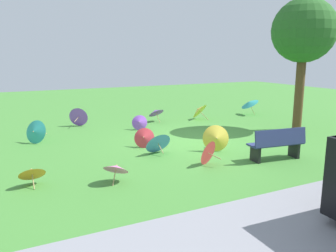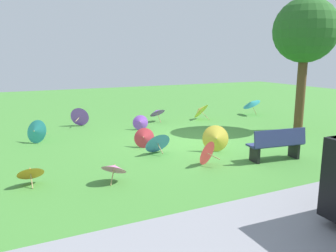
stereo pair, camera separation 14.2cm
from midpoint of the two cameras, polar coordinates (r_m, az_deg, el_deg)
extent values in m
plane|color=#478C38|center=(11.69, 3.83, -2.45)|extent=(40.00, 40.00, 0.00)
cube|color=navy|center=(9.94, 16.98, -2.81)|extent=(1.64, 0.64, 0.05)
cube|color=navy|center=(9.73, 17.76, -1.79)|extent=(1.60, 0.31, 0.45)
cube|color=black|center=(9.63, 13.84, -4.47)|extent=(0.13, 0.41, 0.45)
cube|color=black|center=(10.38, 19.75, -3.66)|extent=(0.13, 0.41, 0.45)
cylinder|color=brown|center=(14.08, 20.63, 5.49)|extent=(0.34, 0.34, 3.03)
sphere|color=#286023|center=(14.05, 21.29, 14.52)|extent=(2.36, 2.36, 2.36)
cylinder|color=tan|center=(13.55, -4.95, 0.43)|extent=(0.17, 0.28, 0.14)
cone|color=purple|center=(13.33, -5.06, 0.61)|extent=(0.69, 0.59, 0.60)
sphere|color=tan|center=(13.27, -5.10, 0.66)|extent=(0.05, 0.06, 0.05)
cylinder|color=tan|center=(14.26, -15.17, 1.07)|extent=(0.28, 0.44, 0.12)
cone|color=purple|center=(14.56, -14.76, 1.57)|extent=(0.82, 0.66, 0.78)
sphere|color=tan|center=(14.63, -14.66, 1.69)|extent=(0.05, 0.05, 0.04)
cylinder|color=tan|center=(9.04, 7.26, -4.97)|extent=(0.19, 0.36, 0.12)
cone|color=#D8383F|center=(9.15, 5.89, -4.30)|extent=(0.73, 0.56, 0.68)
sphere|color=tan|center=(9.17, 5.56, -4.14)|extent=(0.05, 0.06, 0.04)
cylinder|color=tan|center=(8.17, -21.87, -8.56)|extent=(0.03, 0.25, 0.28)
cone|color=orange|center=(8.26, -22.08, -7.05)|extent=(0.58, 0.53, 0.48)
sphere|color=tan|center=(8.29, -22.13, -6.65)|extent=(0.04, 0.05, 0.05)
cylinder|color=tan|center=(7.89, -9.40, -8.46)|extent=(0.16, 0.18, 0.31)
cone|color=pink|center=(7.94, -9.08, -6.84)|extent=(0.79, 0.79, 0.41)
sphere|color=tan|center=(7.95, -9.00, -6.45)|extent=(0.06, 0.06, 0.05)
cylinder|color=tan|center=(10.69, 7.29, -2.01)|extent=(0.20, 0.42, 0.13)
cone|color=yellow|center=(10.39, 7.58, -2.03)|extent=(0.86, 0.62, 0.81)
sphere|color=tan|center=(10.31, 7.66, -2.04)|extent=(0.05, 0.05, 0.04)
cylinder|color=tan|center=(17.20, 13.53, 2.68)|extent=(0.28, 0.10, 0.51)
cone|color=teal|center=(17.09, 13.06, 3.73)|extent=(1.04, 1.06, 0.54)
sphere|color=tan|center=(17.06, 12.97, 3.95)|extent=(0.06, 0.05, 0.05)
cylinder|color=tan|center=(9.96, -1.61, -3.75)|extent=(0.04, 0.33, 0.24)
cone|color=#4C8CE5|center=(10.10, -2.20, -2.64)|extent=(0.80, 0.60, 0.70)
sphere|color=tan|center=(10.14, -2.35, -2.35)|extent=(0.04, 0.05, 0.05)
cylinder|color=tan|center=(12.33, -20.52, -1.07)|extent=(0.39, 0.36, 0.19)
cone|color=teal|center=(12.09, -21.50, -0.89)|extent=(0.80, 0.82, 0.78)
sphere|color=tan|center=(12.04, -21.70, -0.85)|extent=(0.06, 0.06, 0.05)
cylinder|color=tan|center=(15.52, 5.71, 1.74)|extent=(0.27, 0.36, 0.37)
cone|color=yellow|center=(15.58, 4.82, 2.66)|extent=(1.05, 1.01, 0.72)
sphere|color=tan|center=(15.59, 4.61, 2.88)|extent=(0.06, 0.06, 0.05)
cylinder|color=tan|center=(14.85, -1.94, 1.36)|extent=(0.08, 0.26, 0.38)
cone|color=purple|center=(14.93, -2.33, 2.38)|extent=(0.81, 0.79, 0.49)
sphere|color=tan|center=(14.95, -2.42, 2.64)|extent=(0.05, 0.06, 0.05)
cylinder|color=tan|center=(11.02, -4.15, -2.14)|extent=(0.21, 0.29, 0.16)
cone|color=#D8383F|center=(10.79, -4.39, -1.92)|extent=(0.73, 0.66, 0.63)
sphere|color=tan|center=(10.74, -4.45, -1.87)|extent=(0.06, 0.06, 0.05)
camera|label=1|loc=(0.07, -90.37, -0.08)|focal=36.86mm
camera|label=2|loc=(0.07, 89.63, 0.08)|focal=36.86mm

